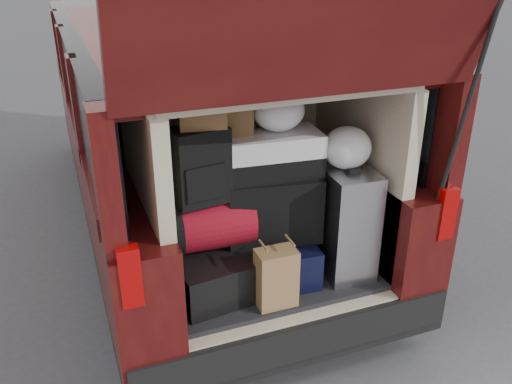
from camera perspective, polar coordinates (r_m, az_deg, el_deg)
ground at (r=3.56m, az=2.06°, el=-17.03°), size 80.00×80.00×0.00m
minivan at (r=4.65m, az=-6.74°, el=6.36°), size 1.90×5.35×2.77m
load_floor at (r=3.58m, az=0.39°, el=-11.01°), size 1.24×1.05×0.55m
black_hardshell at (r=3.16m, az=-5.20°, el=-7.84°), size 0.51×0.66×0.24m
navy_hardshell at (r=3.27m, az=1.62°, el=-6.63°), size 0.49×0.58×0.24m
silver_roller at (r=3.25m, az=9.16°, el=-2.87°), size 0.30×0.46×0.66m
kraft_bag at (r=2.98m, az=2.14°, el=-9.01°), size 0.22×0.14×0.34m
red_duffel at (r=3.04m, az=-4.95°, el=-3.16°), size 0.49×0.34×0.31m
black_soft_case at (r=3.14m, az=1.67°, el=-1.44°), size 0.59×0.41×0.39m
backpack at (r=2.84m, az=-5.89°, el=2.78°), size 0.31×0.22×0.41m
twotone_duffel at (r=3.02m, az=1.65°, el=3.99°), size 0.57×0.33×0.25m
grocery_sack_lower at (r=2.78m, az=-5.80°, el=9.09°), size 0.26×0.23×0.21m
grocery_sack_upper at (r=2.96m, az=-2.60°, el=8.12°), size 0.22×0.18×0.21m
plastic_bag_center at (r=2.99m, az=2.39°, el=8.60°), size 0.30×0.28×0.23m
plastic_bag_right at (r=3.08m, az=9.56°, el=4.62°), size 0.30×0.28×0.24m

